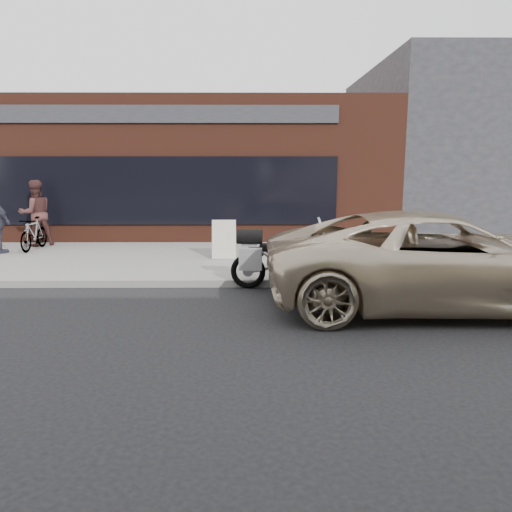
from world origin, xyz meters
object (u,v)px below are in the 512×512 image
object	(u,v)px
sandwich_sign	(224,239)
cafe_patron_left	(36,213)
minivan	(440,260)
motorcycle	(280,259)
bicycle_rear	(34,234)

from	to	relation	value
sandwich_sign	cafe_patron_left	size ratio (longest dim) A/B	0.50
minivan	sandwich_sign	xyz separation A→B (m)	(-3.99, 3.94, -0.22)
motorcycle	bicycle_rear	bearing A→B (deg)	154.36
minivan	bicycle_rear	distance (m)	10.59
motorcycle	cafe_patron_left	xyz separation A→B (m)	(-6.76, 4.51, 0.47)
motorcycle	bicycle_rear	world-z (taller)	motorcycle
bicycle_rear	cafe_patron_left	distance (m)	0.88
motorcycle	sandwich_sign	bearing A→B (deg)	119.91
motorcycle	cafe_patron_left	size ratio (longest dim) A/B	1.22
minivan	cafe_patron_left	size ratio (longest dim) A/B	3.21
bicycle_rear	cafe_patron_left	world-z (taller)	cafe_patron_left
motorcycle	minivan	world-z (taller)	minivan
motorcycle	bicycle_rear	distance (m)	7.58
bicycle_rear	motorcycle	bearing A→B (deg)	-27.01
minivan	sandwich_sign	world-z (taller)	minivan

